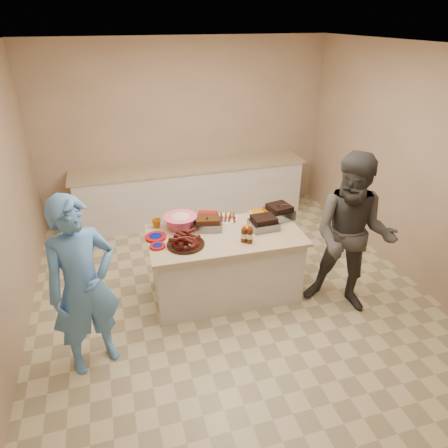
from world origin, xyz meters
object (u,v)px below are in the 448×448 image
object	(u,v)px
roasting_pan	(279,218)
bbq_bottle_a	(249,242)
plastic_cup	(157,227)
bbq_bottle_b	(244,242)
guest_gray	(340,304)
island	(225,293)
rib_platter	(186,245)
coleslaw_bowl	(181,228)
guest_blue	(98,359)
mustard_bottle	(195,227)

from	to	relation	value
roasting_pan	bbq_bottle_a	bearing A→B (deg)	-150.73
plastic_cup	roasting_pan	bearing A→B (deg)	-7.26
bbq_bottle_b	guest_gray	world-z (taller)	bbq_bottle_b
island	roasting_pan	size ratio (longest dim) A/B	5.90
island	bbq_bottle_b	distance (m)	0.84
rib_platter	bbq_bottle_a	world-z (taller)	bbq_bottle_a
island	coleslaw_bowl	world-z (taller)	coleslaw_bowl
coleslaw_bowl	bbq_bottle_a	size ratio (longest dim) A/B	1.84
coleslaw_bowl	plastic_cup	bearing A→B (deg)	159.25
bbq_bottle_b	guest_blue	bearing A→B (deg)	-165.11
island	guest_blue	distance (m)	1.61
bbq_bottle_a	bbq_bottle_b	world-z (taller)	bbq_bottle_a
bbq_bottle_a	mustard_bottle	xyz separation A→B (m)	(-0.47, 0.51, 0.00)
coleslaw_bowl	bbq_bottle_a	distance (m)	0.82
plastic_cup	bbq_bottle_a	bearing A→B (deg)	-34.97
roasting_pan	bbq_bottle_b	world-z (taller)	bbq_bottle_b
roasting_pan	guest_gray	world-z (taller)	roasting_pan
rib_platter	roasting_pan	xyz separation A→B (m)	(1.19, 0.30, 0.00)
guest_blue	guest_gray	xyz separation A→B (m)	(2.69, 0.06, 0.00)
rib_platter	plastic_cup	bearing A→B (deg)	115.82
island	rib_platter	distance (m)	0.94
roasting_pan	plastic_cup	bearing A→B (deg)	162.27
rib_platter	bbq_bottle_a	xyz separation A→B (m)	(0.66, -0.14, 0.00)
guest_blue	plastic_cup	bearing A→B (deg)	30.58
plastic_cup	rib_platter	bearing A→B (deg)	-64.18
bbq_bottle_a	guest_blue	size ratio (longest dim) A/B	0.12
island	guest_gray	distance (m)	1.34
bbq_bottle_a	plastic_cup	xyz separation A→B (m)	(-0.89, 0.62, 0.00)
island	plastic_cup	size ratio (longest dim) A/B	16.18
mustard_bottle	guest_gray	size ratio (longest dim) A/B	0.06
coleslaw_bowl	guest_gray	world-z (taller)	coleslaw_bowl
bbq_bottle_b	guest_blue	xyz separation A→B (m)	(-1.62, -0.43, -0.80)
guest_blue	roasting_pan	bearing A→B (deg)	-1.28
rib_platter	mustard_bottle	bearing A→B (deg)	62.67
coleslaw_bowl	guest_blue	distance (m)	1.60
roasting_pan	bbq_bottle_b	xyz separation A→B (m)	(-0.58, -0.41, 0.00)
island	roasting_pan	distance (m)	1.10
guest_blue	bbq_bottle_a	bearing A→B (deg)	-8.77
roasting_pan	plastic_cup	distance (m)	1.44
bbq_bottle_a	guest_blue	world-z (taller)	bbq_bottle_a
rib_platter	mustard_bottle	world-z (taller)	rib_platter
bbq_bottle_b	plastic_cup	xyz separation A→B (m)	(-0.84, 0.59, 0.00)
rib_platter	mustard_bottle	distance (m)	0.41
roasting_pan	guest_blue	xyz separation A→B (m)	(-2.20, -0.84, -0.80)
mustard_bottle	coleslaw_bowl	bearing A→B (deg)	173.06
roasting_pan	bbq_bottle_b	size ratio (longest dim) A/B	1.50
bbq_bottle_a	guest_gray	distance (m)	1.34
coleslaw_bowl	guest_gray	xyz separation A→B (m)	(1.65, -0.86, -0.80)
bbq_bottle_b	plastic_cup	distance (m)	1.03
bbq_bottle_b	mustard_bottle	size ratio (longest dim) A/B	1.71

